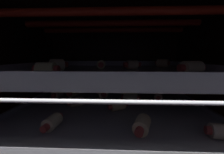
% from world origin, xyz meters
% --- Properties ---
extents(ground_plane, '(0.58, 0.52, 0.01)m').
position_xyz_m(ground_plane, '(0.00, 0.00, -0.01)').
color(ground_plane, black).
extents(oven_wall_back, '(0.58, 0.01, 0.38)m').
position_xyz_m(oven_wall_back, '(0.00, 0.25, 0.19)').
color(oven_wall_back, black).
rests_on(oven_wall_back, ground_plane).
extents(oven_wall_left, '(0.01, 0.50, 0.38)m').
position_xyz_m(oven_wall_left, '(-0.28, 0.00, 0.19)').
color(oven_wall_left, black).
rests_on(oven_wall_left, ground_plane).
extents(oven_wall_right, '(0.01, 0.50, 0.38)m').
position_xyz_m(oven_wall_right, '(0.28, 0.00, 0.19)').
color(oven_wall_right, black).
rests_on(oven_wall_right, ground_plane).
extents(oven_ceiling, '(0.58, 0.52, 0.01)m').
position_xyz_m(oven_ceiling, '(0.00, 0.00, 0.39)').
color(oven_ceiling, black).
extents(heating_element, '(0.45, 0.20, 0.02)m').
position_xyz_m(heating_element, '(0.00, 0.00, 0.36)').
color(heating_element, maroon).
extents(oven_rack_lower, '(0.53, 0.49, 0.01)m').
position_xyz_m(oven_rack_lower, '(0.00, -0.00, 0.12)').
color(oven_rack_lower, '#B7B7BC').
extents(baking_tray_lower, '(0.50, 0.38, 0.02)m').
position_xyz_m(baking_tray_lower, '(0.00, 0.00, 0.13)').
color(baking_tray_lower, gray).
rests_on(baking_tray_lower, oven_rack_lower).
extents(pig_in_blanket_lower_0, '(0.03, 0.06, 0.03)m').
position_xyz_m(pig_in_blanket_lower_0, '(-0.11, -0.12, 0.14)').
color(pig_in_blanket_lower_0, beige).
rests_on(pig_in_blanket_lower_0, baking_tray_lower).
extents(pig_in_blanket_lower_1, '(0.04, 0.06, 0.03)m').
position_xyz_m(pig_in_blanket_lower_1, '(-0.14, 0.10, 0.15)').
color(pig_in_blanket_lower_1, beige).
rests_on(pig_in_blanket_lower_1, baking_tray_lower).
extents(pig_in_blanket_lower_2, '(0.04, 0.05, 0.03)m').
position_xyz_m(pig_in_blanket_lower_2, '(-0.03, 0.08, 0.15)').
color(pig_in_blanket_lower_2, beige).
rests_on(pig_in_blanket_lower_2, baking_tray_lower).
extents(pig_in_blanket_lower_3, '(0.03, 0.05, 0.03)m').
position_xyz_m(pig_in_blanket_lower_3, '(-0.18, 0.07, 0.14)').
color(pig_in_blanket_lower_3, beige).
rests_on(pig_in_blanket_lower_3, baking_tray_lower).
extents(pig_in_blanket_lower_4, '(0.05, 0.03, 0.03)m').
position_xyz_m(pig_in_blanket_lower_4, '(0.20, -0.14, 0.14)').
color(pig_in_blanket_lower_4, beige).
rests_on(pig_in_blanket_lower_4, baking_tray_lower).
extents(pig_in_blanket_lower_5, '(0.04, 0.06, 0.03)m').
position_xyz_m(pig_in_blanket_lower_5, '(0.06, -0.13, 0.14)').
color(pig_in_blanket_lower_5, beige).
rests_on(pig_in_blanket_lower_5, baking_tray_lower).
extents(pig_in_blanket_lower_6, '(0.04, 0.06, 0.03)m').
position_xyz_m(pig_in_blanket_lower_6, '(0.15, 0.06, 0.14)').
color(pig_in_blanket_lower_6, beige).
rests_on(pig_in_blanket_lower_6, baking_tray_lower).
extents(pig_in_blanket_lower_7, '(0.06, 0.04, 0.02)m').
position_xyz_m(pig_in_blanket_lower_7, '(0.02, -0.03, 0.14)').
color(pig_in_blanket_lower_7, beige).
rests_on(pig_in_blanket_lower_7, baking_tray_lower).
extents(pig_in_blanket_lower_8, '(0.06, 0.04, 0.03)m').
position_xyz_m(pig_in_blanket_lower_8, '(0.06, 0.03, 0.15)').
color(pig_in_blanket_lower_8, beige).
rests_on(pig_in_blanket_lower_8, baking_tray_lower).
extents(pig_in_blanket_lower_9, '(0.05, 0.04, 0.03)m').
position_xyz_m(pig_in_blanket_lower_9, '(-0.10, -0.00, 0.14)').
color(pig_in_blanket_lower_9, beige).
rests_on(pig_in_blanket_lower_9, baking_tray_lower).
extents(oven_rack_upper, '(0.53, 0.49, 0.01)m').
position_xyz_m(oven_rack_upper, '(0.00, -0.00, 0.22)').
color(oven_rack_upper, '#B7B7BC').
extents(baking_tray_upper, '(0.50, 0.38, 0.03)m').
position_xyz_m(baking_tray_upper, '(0.00, 0.00, 0.23)').
color(baking_tray_upper, silver).
rests_on(baking_tray_upper, oven_rack_upper).
extents(pig_in_blanket_upper_0, '(0.05, 0.05, 0.03)m').
position_xyz_m(pig_in_blanket_upper_0, '(-0.14, -0.02, 0.25)').
color(pig_in_blanket_upper_0, beige).
rests_on(pig_in_blanket_upper_0, baking_tray_upper).
extents(pig_in_blanket_upper_1, '(0.04, 0.06, 0.03)m').
position_xyz_m(pig_in_blanket_upper_1, '(-0.19, 0.11, 0.25)').
color(pig_in_blanket_upper_1, beige).
rests_on(pig_in_blanket_upper_1, baking_tray_upper).
extents(pig_in_blanket_upper_2, '(0.06, 0.04, 0.03)m').
position_xyz_m(pig_in_blanket_upper_2, '(0.17, -0.07, 0.25)').
color(pig_in_blanket_upper_2, beige).
rests_on(pig_in_blanket_upper_2, baking_tray_upper).
extents(pig_in_blanket_upper_3, '(0.05, 0.03, 0.03)m').
position_xyz_m(pig_in_blanket_upper_3, '(-0.12, -0.11, 0.25)').
color(pig_in_blanket_upper_3, beige).
rests_on(pig_in_blanket_upper_3, baking_tray_upper).
extents(pig_in_blanket_upper_4, '(0.03, 0.05, 0.03)m').
position_xyz_m(pig_in_blanket_upper_4, '(-0.03, 0.05, 0.25)').
color(pig_in_blanket_upper_4, beige).
rests_on(pig_in_blanket_upper_4, baking_tray_upper).
extents(pig_in_blanket_upper_5, '(0.05, 0.04, 0.03)m').
position_xyz_m(pig_in_blanket_upper_5, '(0.18, 0.12, 0.25)').
color(pig_in_blanket_upper_5, '#F1C591').
rests_on(pig_in_blanket_upper_5, baking_tray_upper).
extents(pig_in_blanket_upper_6, '(0.05, 0.03, 0.03)m').
position_xyz_m(pig_in_blanket_upper_6, '(0.06, 0.04, 0.25)').
color(pig_in_blanket_upper_6, beige).
rests_on(pig_in_blanket_upper_6, baking_tray_upper).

